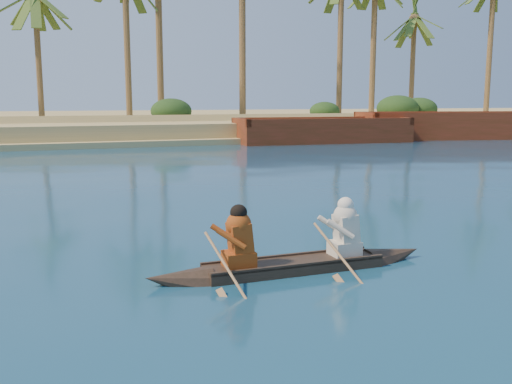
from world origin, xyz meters
name	(u,v)px	position (x,y,z in m)	size (l,w,h in m)	color
ground	(491,201)	(0.00, 0.00, 0.00)	(160.00, 160.00, 0.00)	navy
sandy_embankment	(157,122)	(0.00, 46.89, 0.53)	(150.00, 51.00, 1.50)	tan
palm_grove	(183,36)	(0.00, 35.00, 8.00)	(110.00, 14.00, 16.00)	#30501C
shrub_cluster	(196,121)	(0.00, 31.50, 1.20)	(100.00, 6.00, 2.40)	black
canoe	(294,256)	(-8.00, -4.00, 0.26)	(4.98, 0.70, 1.37)	#37261E
barge_mid	(322,132)	(6.18, 22.00, 0.68)	(11.91, 4.83, 1.94)	maroon
barge_right	(452,127)	(17.08, 22.09, 0.80)	(14.41, 7.52, 2.29)	maroon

